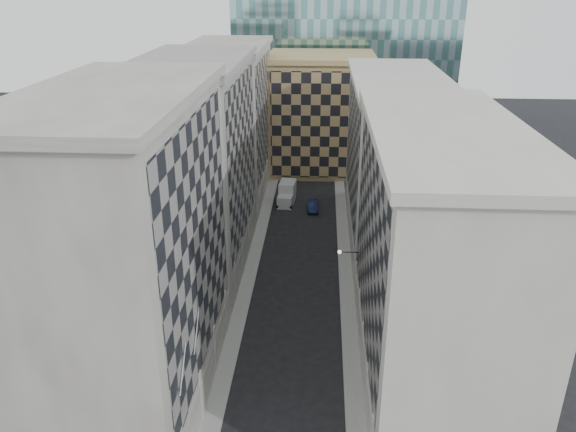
% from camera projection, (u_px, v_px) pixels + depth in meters
% --- Properties ---
extents(sidewalk_west, '(1.50, 100.00, 0.15)m').
position_uv_depth(sidewalk_west, '(250.00, 275.00, 61.26)').
color(sidewalk_west, gray).
rests_on(sidewalk_west, ground).
extents(sidewalk_east, '(1.50, 100.00, 0.15)m').
position_uv_depth(sidewalk_east, '(346.00, 278.00, 60.66)').
color(sidewalk_east, gray).
rests_on(sidewalk_east, ground).
extents(bldg_left_a, '(10.80, 22.80, 23.70)m').
position_uv_depth(bldg_left_a, '(132.00, 258.00, 39.51)').
color(bldg_left_a, gray).
rests_on(bldg_left_a, ground).
extents(bldg_left_b, '(10.80, 22.80, 22.70)m').
position_uv_depth(bldg_left_b, '(198.00, 167.00, 59.89)').
color(bldg_left_b, gray).
rests_on(bldg_left_b, ground).
extents(bldg_left_c, '(10.80, 22.80, 21.70)m').
position_uv_depth(bldg_left_c, '(230.00, 122.00, 80.27)').
color(bldg_left_c, gray).
rests_on(bldg_left_c, ground).
extents(bldg_right_a, '(10.80, 26.80, 20.70)m').
position_uv_depth(bldg_right_a, '(432.00, 259.00, 42.55)').
color(bldg_right_a, '#B9B4AA').
rests_on(bldg_right_a, ground).
extents(bldg_right_b, '(10.80, 28.80, 19.70)m').
position_uv_depth(bldg_right_b, '(393.00, 159.00, 67.50)').
color(bldg_right_b, '#B9B4AA').
rests_on(bldg_right_b, ground).
extents(tan_block, '(16.80, 14.80, 18.80)m').
position_uv_depth(tan_block, '(321.00, 113.00, 91.92)').
color(tan_block, tan).
rests_on(tan_block, ground).
extents(flagpoles_left, '(0.10, 6.33, 2.33)m').
position_uv_depth(flagpoles_left, '(190.00, 349.00, 36.15)').
color(flagpoles_left, gray).
rests_on(flagpoles_left, ground).
extents(bracket_lamp, '(1.98, 0.36, 0.36)m').
position_uv_depth(bracket_lamp, '(341.00, 252.00, 52.80)').
color(bracket_lamp, black).
rests_on(bracket_lamp, ground).
extents(box_truck, '(2.57, 5.47, 2.91)m').
position_uv_depth(box_truck, '(287.00, 194.00, 80.55)').
color(box_truck, silver).
rests_on(box_truck, ground).
extents(dark_car, '(1.61, 4.05, 1.31)m').
position_uv_depth(dark_car, '(312.00, 206.00, 78.03)').
color(dark_car, '#10183B').
rests_on(dark_car, ground).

